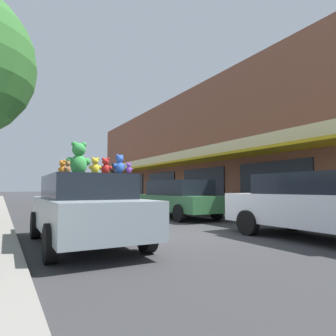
{
  "coord_description": "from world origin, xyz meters",
  "views": [
    {
      "loc": [
        -4.02,
        -7.01,
        1.2
      ],
      "look_at": [
        0.43,
        0.95,
        1.84
      ],
      "focal_mm": 32.0,
      "sensor_mm": 36.0,
      "label": 1
    }
  ],
  "objects": [
    {
      "name": "parked_car_far_left",
      "position": [
        2.5,
        -2.58,
        0.84
      ],
      "size": [
        1.92,
        4.6,
        1.58
      ],
      "color": "silver",
      "rests_on": "ground_plane"
    },
    {
      "name": "teddy_bear_cream",
      "position": [
        -2.4,
        0.63,
        1.64
      ],
      "size": [
        0.19,
        0.22,
        0.3
      ],
      "rotation": [
        0.0,
        0.0,
        4.17
      ],
      "color": "beige",
      "rests_on": "plush_art_car"
    },
    {
      "name": "teddy_bear_black",
      "position": [
        -1.76,
        -0.47,
        1.64
      ],
      "size": [
        0.22,
        0.14,
        0.3
      ],
      "rotation": [
        0.0,
        0.0,
        3.19
      ],
      "color": "black",
      "rests_on": "plush_art_car"
    },
    {
      "name": "plush_art_car",
      "position": [
        -2.41,
        -0.42,
        0.79
      ],
      "size": [
        1.96,
        4.47,
        1.5
      ],
      "rotation": [
        0.0,
        0.0,
        -0.01
      ],
      "color": "#8C999E",
      "rests_on": "ground_plane"
    },
    {
      "name": "parked_car_far_center",
      "position": [
        2.5,
        3.78,
        0.83
      ],
      "size": [
        1.91,
        4.79,
        1.54
      ],
      "color": "#336B3D",
      "rests_on": "ground_plane"
    },
    {
      "name": "teddy_bear_orange",
      "position": [
        -2.78,
        0.22,
        1.68
      ],
      "size": [
        0.24,
        0.27,
        0.38
      ],
      "rotation": [
        0.0,
        0.0,
        2.2
      ],
      "color": "orange",
      "rests_on": "plush_art_car"
    },
    {
      "name": "teddy_bear_blue",
      "position": [
        -2.0,
        -1.45,
        1.68
      ],
      "size": [
        0.29,
        0.2,
        0.38
      ],
      "rotation": [
        0.0,
        0.0,
        3.46
      ],
      "color": "blue",
      "rests_on": "plush_art_car"
    },
    {
      "name": "teddy_bear_yellow",
      "position": [
        -2.35,
        -0.97,
        1.67
      ],
      "size": [
        0.26,
        0.17,
        0.35
      ],
      "rotation": [
        0.0,
        0.0,
        3.01
      ],
      "color": "yellow",
      "rests_on": "plush_art_car"
    },
    {
      "name": "teddy_bear_brown",
      "position": [
        -2.88,
        -0.93,
        1.62
      ],
      "size": [
        0.18,
        0.17,
        0.26
      ],
      "rotation": [
        0.0,
        0.0,
        3.88
      ],
      "color": "olive",
      "rests_on": "plush_art_car"
    },
    {
      "name": "teddy_bear_giant",
      "position": [
        -2.53,
        -0.29,
        1.86
      ],
      "size": [
        0.55,
        0.35,
        0.75
      ],
      "rotation": [
        0.0,
        0.0,
        3.2
      ],
      "color": "green",
      "rests_on": "plush_art_car"
    },
    {
      "name": "teddy_bear_red",
      "position": [
        -2.06,
        -0.74,
        1.68
      ],
      "size": [
        0.28,
        0.23,
        0.38
      ],
      "rotation": [
        0.0,
        0.0,
        2.59
      ],
      "color": "red",
      "rests_on": "plush_art_car"
    },
    {
      "name": "storefront_row",
      "position": [
        11.36,
        9.96,
        3.8
      ],
      "size": [
        11.66,
        31.25,
        7.62
      ],
      "color": "brown",
      "rests_on": "ground_plane"
    },
    {
      "name": "ground_plane",
      "position": [
        0.0,
        0.0,
        0.0
      ],
      "size": [
        260.0,
        260.0,
        0.0
      ],
      "primitive_type": "plane",
      "color": "#333335"
    },
    {
      "name": "teddy_bear_teal",
      "position": [
        -1.89,
        0.44,
        1.63
      ],
      "size": [
        0.16,
        0.21,
        0.28
      ],
      "rotation": [
        0.0,
        0.0,
        4.28
      ],
      "color": "teal",
      "rests_on": "plush_art_car"
    },
    {
      "name": "sidewalk_far",
      "position": [
        5.01,
        0.0,
        0.06
      ],
      "size": [
        2.71,
        90.0,
        0.12
      ],
      "color": "gray",
      "rests_on": "ground_plane"
    },
    {
      "name": "teddy_bear_purple",
      "position": [
        -1.83,
        -1.5,
        1.6
      ],
      "size": [
        0.17,
        0.12,
        0.22
      ],
      "rotation": [
        0.0,
        0.0,
        2.85
      ],
      "color": "purple",
      "rests_on": "plush_art_car"
    }
  ]
}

